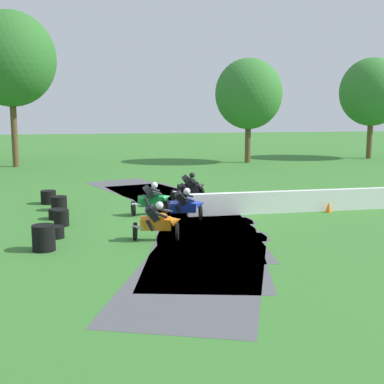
# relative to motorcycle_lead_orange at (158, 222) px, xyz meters

# --- Properties ---
(ground_plane) EXTENTS (120.00, 120.00, 0.00)m
(ground_plane) POSITION_rel_motorcycle_lead_orange_xyz_m (1.83, 3.65, -0.64)
(ground_plane) COLOR #38752D
(track_asphalt) EXTENTS (7.05, 22.92, 0.01)m
(track_asphalt) POSITION_rel_motorcycle_lead_orange_xyz_m (1.26, 3.63, -0.64)
(track_asphalt) COLOR #515156
(track_asphalt) RESTS_ON ground
(safety_barrier) EXTENTS (11.72, 0.83, 0.90)m
(safety_barrier) POSITION_rel_motorcycle_lead_orange_xyz_m (7.38, 3.91, -0.19)
(safety_barrier) COLOR white
(safety_barrier) RESTS_ON ground
(motorcycle_lead_orange) EXTENTS (1.70, 1.00, 1.43)m
(motorcycle_lead_orange) POSITION_rel_motorcycle_lead_orange_xyz_m (0.00, 0.00, 0.00)
(motorcycle_lead_orange) COLOR black
(motorcycle_lead_orange) RESTS_ON ground
(motorcycle_chase_blue) EXTENTS (1.69, 0.88, 1.42)m
(motorcycle_chase_blue) POSITION_rel_motorcycle_lead_orange_xyz_m (1.28, 2.75, -0.01)
(motorcycle_chase_blue) COLOR black
(motorcycle_chase_blue) RESTS_ON ground
(motorcycle_trailing_green) EXTENTS (1.69, 0.93, 1.43)m
(motorcycle_trailing_green) POSITION_rel_motorcycle_lead_orange_xyz_m (0.15, 4.15, 0.01)
(motorcycle_trailing_green) COLOR black
(motorcycle_trailing_green) RESTS_ON ground
(motorcycle_fourth_black) EXTENTS (1.72, 1.07, 1.43)m
(motorcycle_fourth_black) POSITION_rel_motorcycle_lead_orange_xyz_m (2.11, 6.97, 0.01)
(motorcycle_fourth_black) COLOR black
(motorcycle_fourth_black) RESTS_ON ground
(tire_stack_near) EXTENTS (0.71, 0.71, 0.80)m
(tire_stack_near) POSITION_rel_motorcycle_lead_orange_xyz_m (-3.59, -0.64, -0.24)
(tire_stack_near) COLOR black
(tire_stack_near) RESTS_ON ground
(tire_stack_mid_a) EXTENTS (0.56, 0.56, 0.40)m
(tire_stack_mid_a) POSITION_rel_motorcycle_lead_orange_xyz_m (-3.38, 0.89, -0.44)
(tire_stack_mid_a) COLOR black
(tire_stack_mid_a) RESTS_ON ground
(tire_stack_mid_b) EXTENTS (0.56, 0.56, 0.60)m
(tire_stack_mid_b) POSITION_rel_motorcycle_lead_orange_xyz_m (-3.34, 2.71, -0.34)
(tire_stack_mid_b) COLOR black
(tire_stack_mid_b) RESTS_ON ground
(tire_stack_far) EXTENTS (0.66, 0.66, 0.40)m
(tire_stack_far) POSITION_rel_motorcycle_lead_orange_xyz_m (-3.61, 3.95, -0.44)
(tire_stack_far) COLOR black
(tire_stack_far) RESTS_ON ground
(tire_stack_extra_a) EXTENTS (0.67, 0.67, 0.60)m
(tire_stack_extra_a) POSITION_rel_motorcycle_lead_orange_xyz_m (-3.69, 5.71, -0.34)
(tire_stack_extra_a) COLOR black
(tire_stack_extra_a) RESTS_ON ground
(tire_stack_extra_b) EXTENTS (0.68, 0.68, 0.60)m
(tire_stack_extra_b) POSITION_rel_motorcycle_lead_orange_xyz_m (-4.29, 7.31, -0.34)
(tire_stack_extra_b) COLOR black
(tire_stack_extra_b) RESTS_ON ground
(traffic_cone) EXTENTS (0.28, 0.28, 0.44)m
(traffic_cone) POSITION_rel_motorcycle_lead_orange_xyz_m (7.45, 3.55, -0.42)
(traffic_cone) COLOR orange
(traffic_cone) RESTS_ON ground
(tree_far_left) EXTENTS (5.04, 5.04, 7.84)m
(tree_far_left) POSITION_rel_motorcycle_lead_orange_xyz_m (8.96, 22.49, 4.53)
(tree_far_left) COLOR brown
(tree_far_left) RESTS_ON ground
(tree_mid_rise) EXTENTS (5.20, 5.20, 8.12)m
(tree_mid_rise) POSITION_rel_motorcycle_lead_orange_xyz_m (19.62, 23.97, 4.74)
(tree_mid_rise) COLOR brown
(tree_mid_rise) RESTS_ON ground
(tree_behind_barrier) EXTENTS (6.27, 6.27, 10.82)m
(tree_behind_barrier) POSITION_rel_motorcycle_lead_orange_xyz_m (-8.13, 22.34, 6.87)
(tree_behind_barrier) COLOR brown
(tree_behind_barrier) RESTS_ON ground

